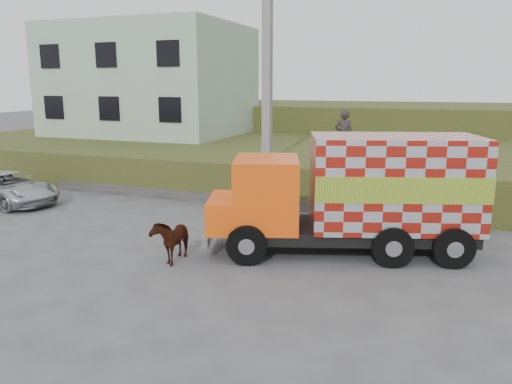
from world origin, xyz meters
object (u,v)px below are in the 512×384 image
at_px(utility_pole, 267,91).
at_px(cow, 172,239).
at_px(suv, 7,188).
at_px(cargo_truck, 357,193).
at_px(pedestrian, 344,136).

height_order(utility_pole, cow, utility_pole).
xyz_separation_m(utility_pole, suv, (-8.90, -3.27, -3.49)).
bearing_deg(cow, utility_pole, 82.21).
distance_m(cow, suv, 9.22).
bearing_deg(cargo_truck, utility_pole, 115.17).
bearing_deg(cow, suv, 154.50).
relative_size(cargo_truck, suv, 1.70).
bearing_deg(suv, cow, -100.17).
bearing_deg(utility_pole, cargo_truck, -46.43).
xyz_separation_m(cargo_truck, cow, (-4.14, -2.24, -1.01)).
relative_size(cargo_truck, pedestrian, 3.70).
xyz_separation_m(cow, pedestrian, (2.72, 7.58, 1.91)).
bearing_deg(utility_pole, pedestrian, 25.89).
distance_m(utility_pole, suv, 10.10).
bearing_deg(cargo_truck, pedestrian, 86.44).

